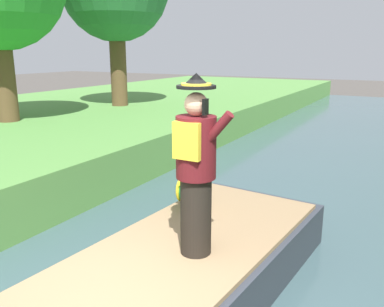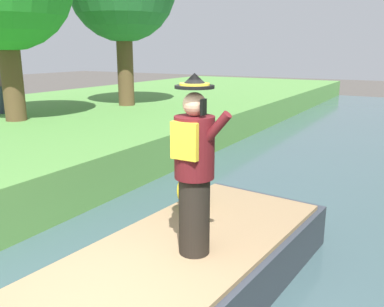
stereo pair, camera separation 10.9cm
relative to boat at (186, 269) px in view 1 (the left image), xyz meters
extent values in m
cube|color=#333842|center=(0.00, 0.00, -0.02)|extent=(2.15, 4.34, 0.56)
cube|color=#997A56|center=(0.00, 0.00, 0.28)|extent=(1.98, 3.99, 0.05)
cylinder|color=black|center=(0.18, -0.12, 0.72)|extent=(0.32, 0.32, 0.82)
cylinder|color=#561419|center=(0.18, -0.12, 1.44)|extent=(0.40, 0.40, 0.62)
cube|color=gold|center=(0.18, -0.31, 1.54)|extent=(0.28, 0.06, 0.36)
sphere|color=#DBA884|center=(0.18, -0.12, 1.86)|extent=(0.23, 0.23, 0.23)
cylinder|color=black|center=(0.18, -0.12, 2.03)|extent=(0.38, 0.38, 0.03)
cone|color=black|center=(0.18, -0.12, 2.10)|extent=(0.26, 0.26, 0.12)
cylinder|color=gold|center=(0.18, -0.12, 2.05)|extent=(0.29, 0.29, 0.02)
cylinder|color=#561419|center=(0.40, -0.16, 1.62)|extent=(0.38, 0.09, 0.43)
cube|color=black|center=(0.31, -0.18, 1.85)|extent=(0.03, 0.08, 0.15)
ellipsoid|color=green|center=(-0.52, 1.00, 0.51)|extent=(0.26, 0.32, 0.40)
sphere|color=green|center=(-0.52, 0.96, 0.78)|extent=(0.20, 0.20, 0.20)
cone|color=yellow|center=(-0.52, 0.86, 0.77)|extent=(0.09, 0.09, 0.09)
ellipsoid|color=yellow|center=(-0.66, 1.00, 0.51)|extent=(0.08, 0.20, 0.32)
ellipsoid|color=yellow|center=(-0.38, 1.00, 0.51)|extent=(0.08, 0.20, 0.32)
cylinder|color=brown|center=(-7.29, 3.37, 1.71)|extent=(0.53, 0.53, 2.29)
cylinder|color=brown|center=(-6.73, 7.28, 1.85)|extent=(0.53, 0.53, 2.57)
camera|label=1|loc=(2.02, -3.53, 2.36)|focal=37.93mm
camera|label=2|loc=(2.11, -3.47, 2.36)|focal=37.93mm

